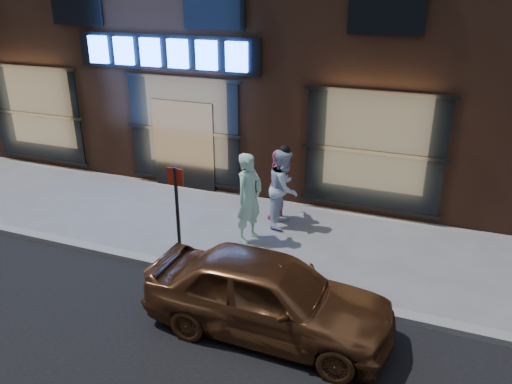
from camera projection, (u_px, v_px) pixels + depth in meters
ground at (96, 252)px, 10.48m from camera, size 90.00×90.00×0.00m
curb at (96, 249)px, 10.46m from camera, size 60.00×0.25×0.12m
man_bowtie at (249, 198)px, 10.63m from camera, size 0.68×0.83×1.98m
man_cap at (284, 188)px, 11.35m from camera, size 0.75×0.94×1.84m
passerby at (278, 185)px, 11.70m from camera, size 0.43×1.01×1.71m
gold_sedan at (268, 295)px, 7.86m from camera, size 4.00×1.66×1.35m
sign_post at (177, 209)px, 9.41m from camera, size 0.34×0.07×2.12m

